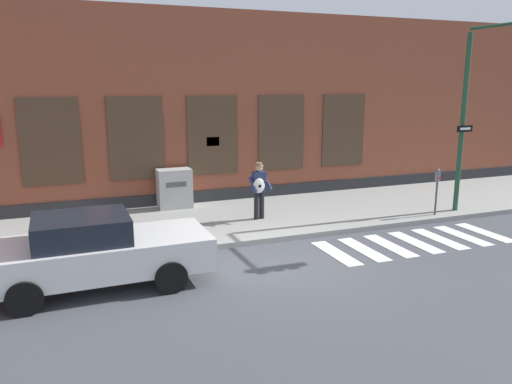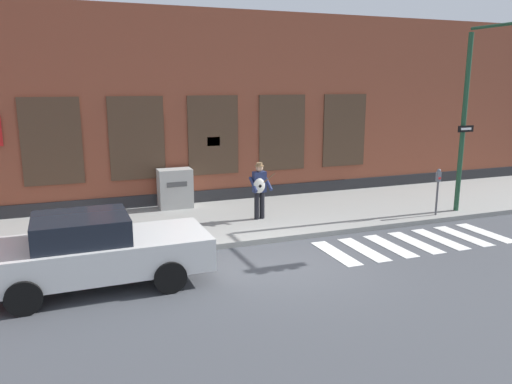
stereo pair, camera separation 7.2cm
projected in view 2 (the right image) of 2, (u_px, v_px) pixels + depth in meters
ground_plane at (287, 264)px, 11.62m from camera, size 160.00×160.00×0.00m
sidewalk at (235, 220)px, 15.08m from camera, size 28.00×4.57×0.15m
building_backdrop at (198, 108)px, 18.31m from camera, size 28.00×4.06×6.47m
crosswalk at (415, 242)px, 13.14m from camera, size 5.20×1.90×0.01m
red_car at (93, 251)px, 10.18m from camera, size 4.63×2.03×1.53m
busker at (260, 188)px, 14.68m from camera, size 0.72×0.53×1.69m
traffic_light at (493, 88)px, 14.19m from camera, size 0.60×2.76×5.63m
parking_meter at (438, 185)px, 15.14m from camera, size 0.13×0.11×1.44m
utility_box at (175, 188)px, 16.11m from camera, size 1.08×0.63×1.27m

